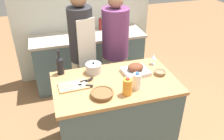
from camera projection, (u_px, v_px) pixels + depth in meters
kitchen_island at (115, 114)px, 2.85m from camera, size 1.37×0.82×0.94m
back_counter at (89, 59)px, 4.12m from camera, size 1.87×0.60×0.89m
back_wall at (82, 6)px, 3.99m from camera, size 2.37×0.10×2.55m
roasting_pan at (135, 70)px, 2.74m from camera, size 0.32×0.28×0.13m
wicker_basket at (102, 94)px, 2.37m from camera, size 0.24×0.24×0.05m
cutting_board at (74, 86)px, 2.53m from camera, size 0.33×0.21×0.02m
stock_pot at (94, 68)px, 2.76m from camera, size 0.18×0.18×0.14m
mixing_bowl at (160, 73)px, 2.73m from camera, size 0.13×0.13×0.05m
juice_jug at (127, 87)px, 2.37m from camera, size 0.10×0.10×0.19m
milk_jug at (137, 81)px, 2.46m from camera, size 0.09×0.09×0.20m
wine_bottle_green at (60, 65)px, 2.70m from camera, size 0.08×0.08×0.30m
wine_glass_left at (154, 57)px, 2.91m from camera, size 0.07×0.07×0.13m
knife_chef at (84, 83)px, 2.56m from camera, size 0.27×0.18×0.01m
knife_paring at (79, 82)px, 2.56m from camera, size 0.20×0.06×0.01m
knife_bread at (84, 85)px, 2.52m from camera, size 0.21×0.11×0.01m
condiment_bottle_tall at (100, 24)px, 4.04m from camera, size 0.06×0.06×0.22m
condiment_bottle_short at (80, 33)px, 3.82m from camera, size 0.06×0.06×0.14m
person_cook_aproned at (82, 50)px, 3.16m from camera, size 0.33×0.35×1.78m
person_cook_guest at (115, 48)px, 3.35m from camera, size 0.37×0.37×1.71m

